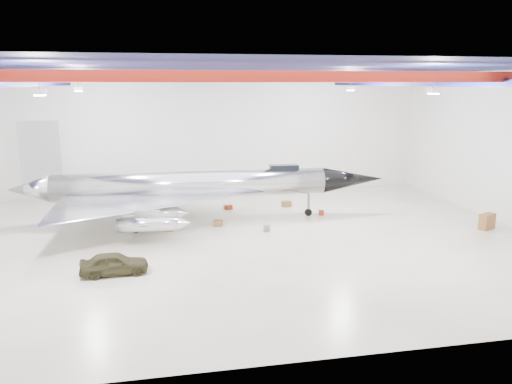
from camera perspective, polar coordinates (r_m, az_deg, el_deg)
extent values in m
plane|color=#B9AD93|center=(33.00, -2.41, -5.50)|extent=(40.00, 40.00, 0.00)
plane|color=silver|center=(46.53, -5.28, 6.62)|extent=(40.00, 0.00, 40.00)
plane|color=#0A0F38|center=(31.42, -2.59, 13.97)|extent=(40.00, 40.00, 0.00)
cube|color=maroon|center=(22.55, 0.89, 13.09)|extent=(39.50, 0.25, 0.50)
cube|color=maroon|center=(28.45, -1.67, 12.93)|extent=(39.50, 0.25, 0.50)
cube|color=maroon|center=(34.38, -3.34, 12.82)|extent=(39.50, 0.25, 0.50)
cube|color=maroon|center=(40.33, -4.52, 12.73)|extent=(39.50, 0.25, 0.50)
cube|color=#0B0D44|center=(31.92, -24.85, 11.22)|extent=(0.25, 29.50, 0.40)
cube|color=#0B0D44|center=(35.25, 17.54, 11.78)|extent=(0.25, 29.50, 0.40)
cube|color=silver|center=(25.63, -23.49, 10.44)|extent=(0.55, 0.55, 0.25)
cube|color=silver|center=(29.04, 19.64, 10.84)|extent=(0.55, 0.55, 0.25)
cube|color=silver|center=(37.45, -19.62, 11.03)|extent=(0.55, 0.55, 0.25)
cube|color=silver|center=(39.86, 10.75, 11.56)|extent=(0.55, 0.55, 0.25)
cylinder|color=silver|center=(37.14, -7.35, 0.87)|extent=(19.91, 2.65, 1.99)
cone|color=black|center=(39.48, 10.96, 1.43)|extent=(5.03, 2.15, 1.99)
cone|color=silver|center=(38.55, -24.56, 0.26)|extent=(3.04, 2.08, 1.99)
cube|color=silver|center=(37.88, -23.46, 4.13)|extent=(2.78, 0.21, 4.47)
cube|color=black|center=(37.78, 3.21, 2.76)|extent=(2.21, 0.87, 0.50)
cylinder|color=silver|center=(32.20, -12.27, -3.65)|extent=(3.80, 1.02, 0.89)
cylinder|color=silver|center=(34.59, -12.06, -2.53)|extent=(3.80, 1.02, 0.89)
cylinder|color=silver|center=(40.37, -11.67, -0.38)|extent=(3.80, 1.02, 0.89)
cylinder|color=silver|center=(42.80, -11.54, 0.35)|extent=(3.80, 1.02, 0.89)
cylinder|color=#59595B|center=(38.84, 6.02, -1.44)|extent=(0.18, 0.18, 1.79)
cylinder|color=black|center=(38.99, 6.00, -2.32)|extent=(0.56, 0.24, 0.56)
cylinder|color=#59595B|center=(35.26, -13.60, -3.15)|extent=(0.18, 0.18, 1.79)
cylinder|color=black|center=(35.43, -13.55, -4.11)|extent=(0.56, 0.24, 0.56)
cylinder|color=#59595B|center=(40.06, -13.08, -1.27)|extent=(0.18, 0.18, 1.79)
cylinder|color=black|center=(40.21, -13.04, -2.12)|extent=(0.56, 0.24, 0.56)
imported|color=#322E19|center=(28.16, -15.91, -7.86)|extent=(3.68, 1.67, 1.22)
cube|color=brown|center=(38.81, 24.89, -3.07)|extent=(1.36, 1.05, 1.12)
cube|color=olive|center=(35.44, -9.91, -4.08)|extent=(0.69, 0.64, 0.39)
cube|color=maroon|center=(40.81, -3.13, -1.74)|extent=(0.64, 0.58, 0.36)
cylinder|color=#59595B|center=(34.75, 1.23, -4.20)|extent=(0.62, 0.62, 0.42)
cube|color=olive|center=(41.72, 3.51, -1.35)|extent=(0.83, 0.74, 0.48)
cylinder|color=maroon|center=(39.37, 7.47, -2.35)|extent=(0.51, 0.51, 0.38)
cube|color=olive|center=(36.16, -4.36, -3.56)|extent=(0.75, 0.68, 0.43)
cylinder|color=#59595B|center=(40.92, -3.49, -1.74)|extent=(0.38, 0.38, 0.32)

